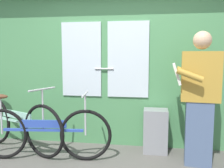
{
  "coord_description": "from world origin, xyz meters",
  "views": [
    {
      "loc": [
        0.5,
        -2.51,
        1.36
      ],
      "look_at": [
        -0.0,
        0.58,
        1.0
      ],
      "focal_mm": 39.81,
      "sensor_mm": 36.0,
      "label": 1
    }
  ],
  "objects": [
    {
      "name": "passenger_reading_newspaper",
      "position": [
        1.07,
        0.59,
        0.87
      ],
      "size": [
        0.58,
        0.5,
        1.64
      ],
      "rotation": [
        0.0,
        0.0,
        3.06
      ],
      "color": "slate",
      "rests_on": "ground_plane"
    },
    {
      "name": "train_door_wall",
      "position": [
        -0.01,
        1.14,
        1.19
      ],
      "size": [
        4.67,
        0.28,
        2.27
      ],
      "color": "#4C8C56",
      "rests_on": "ground_plane"
    },
    {
      "name": "bicycle_leaning_behind",
      "position": [
        -0.89,
        0.42,
        0.36
      ],
      "size": [
        1.77,
        0.44,
        0.88
      ],
      "rotation": [
        0.0,
        0.0,
        0.12
      ],
      "color": "black",
      "rests_on": "ground_plane"
    },
    {
      "name": "trash_bin_by_wall",
      "position": [
        0.56,
        0.93,
        0.3
      ],
      "size": [
        0.33,
        0.28,
        0.61
      ],
      "primitive_type": "cube",
      "color": "gray",
      "rests_on": "ground_plane"
    },
    {
      "name": "bicycle_near_door",
      "position": [
        -1.4,
        0.68,
        0.39
      ],
      "size": [
        1.67,
        0.78,
        0.93
      ],
      "rotation": [
        0.0,
        0.0,
        -0.39
      ],
      "color": "black",
      "rests_on": "ground_plane"
    }
  ]
}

